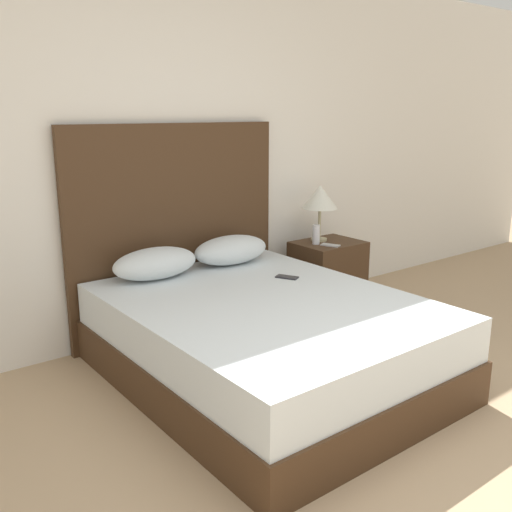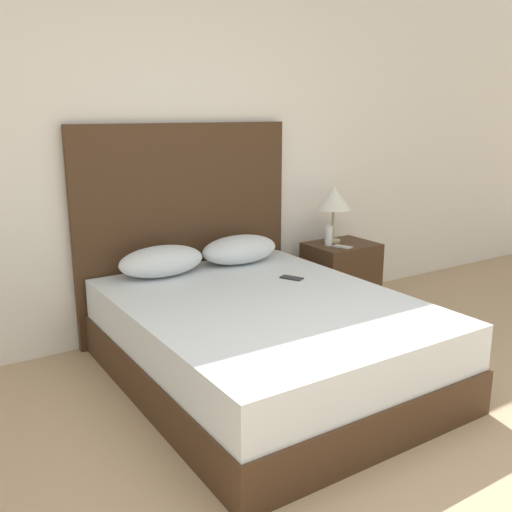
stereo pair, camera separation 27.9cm
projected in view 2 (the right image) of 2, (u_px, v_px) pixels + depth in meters
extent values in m
cube|color=white|center=(162.00, 151.00, 4.07)|extent=(10.00, 0.06, 2.70)
cube|color=#422B19|center=(265.00, 360.00, 3.53)|extent=(1.61, 2.05, 0.26)
cube|color=silver|center=(265.00, 320.00, 3.46)|extent=(1.57, 2.01, 0.26)
cube|color=#422B19|center=(187.00, 229.00, 4.22)|extent=(1.69, 0.05, 1.54)
ellipsoid|color=silver|center=(162.00, 261.00, 3.90)|extent=(0.60, 0.33, 0.21)
ellipsoid|color=silver|center=(240.00, 249.00, 4.23)|extent=(0.60, 0.33, 0.21)
cube|color=#232328|center=(292.00, 278.00, 3.86)|extent=(0.13, 0.17, 0.01)
cube|color=#422B19|center=(340.00, 277.00, 4.73)|extent=(0.54, 0.43, 0.57)
cylinder|color=tan|center=(332.00, 241.00, 4.71)|extent=(0.13, 0.13, 0.02)
cylinder|color=tan|center=(333.00, 224.00, 4.68)|extent=(0.02, 0.02, 0.25)
cone|color=silver|center=(334.00, 198.00, 4.63)|extent=(0.29, 0.29, 0.19)
cube|color=#B7B7BC|center=(343.00, 247.00, 4.53)|extent=(0.12, 0.17, 0.01)
cylinder|color=silver|center=(329.00, 236.00, 4.58)|extent=(0.06, 0.06, 0.16)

